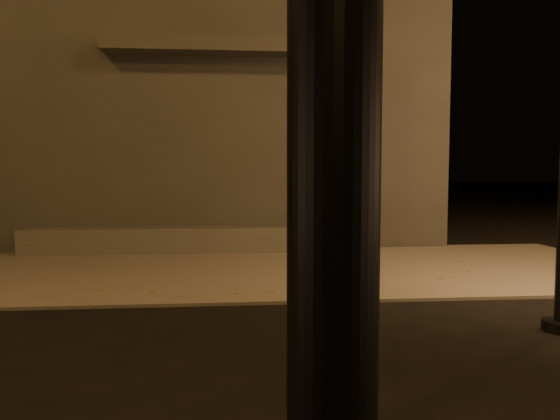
{
  "coord_description": "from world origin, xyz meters",
  "views": [
    {
      "loc": [
        -0.75,
        -6.32,
        1.54
      ],
      "look_at": [
        0.01,
        2.0,
        0.93
      ],
      "focal_mm": 35.0,
      "sensor_mm": 36.0,
      "label": 1
    }
  ],
  "objects": [
    {
      "name": "ground",
      "position": [
        0.0,
        0.0,
        0.0
      ],
      "size": [
        120.0,
        120.0,
        0.0
      ],
      "primitive_type": "plane",
      "color": "black",
      "rests_on": "ground"
    },
    {
      "name": "sidewalk",
      "position": [
        0.0,
        2.0,
        0.02
      ],
      "size": [
        11.0,
        4.4,
        0.04
      ],
      "primitive_type": "cube",
      "color": "slate",
      "rests_on": "ground"
    },
    {
      "name": "building",
      "position": [
        -1.0,
        6.49,
        2.61
      ],
      "size": [
        9.0,
        5.1,
        5.22
      ],
      "color": "#3B3835",
      "rests_on": "ground"
    },
    {
      "name": "ledge",
      "position": [
        -1.5,
        3.75,
        0.27
      ],
      "size": [
        6.0,
        0.55,
        0.45
      ],
      "primitive_type": "cube",
      "color": "#4D4B46",
      "rests_on": "sidewalk"
    },
    {
      "name": "column",
      "position": [
        1.7,
        3.75,
        1.84
      ],
      "size": [
        0.55,
        0.55,
        3.6
      ],
      "primitive_type": "cube",
      "color": "#3B3835",
      "rests_on": "sidewalk"
    },
    {
      "name": "canopy",
      "position": [
        -0.5,
        3.8,
        3.78
      ],
      "size": [
        5.0,
        0.7,
        0.28
      ],
      "primitive_type": "cube",
      "color": "#3B3835",
      "rests_on": "column"
    },
    {
      "name": "skateboarder",
      "position": [
        1.04,
        3.75,
        1.02
      ],
      "size": [
        0.43,
        0.33,
        1.06
      ],
      "primitive_type": "imported",
      "rotation": [
        0.0,
        0.0,
        2.94
      ],
      "color": "#1F18A1",
      "rests_on": "ledge"
    },
    {
      "name": "backpack",
      "position": [
        1.1,
        3.75,
        0.63
      ],
      "size": [
        0.32,
        0.24,
        0.42
      ],
      "rotation": [
        0.0,
        0.0,
        -0.17
      ],
      "color": "black",
      "rests_on": "ledge"
    },
    {
      "name": "skateboard",
      "position": [
        1.35,
        2.6,
        0.11
      ],
      "size": [
        0.79,
        0.3,
        0.09
      ],
      "rotation": [
        0.0,
        0.0,
        0.13
      ],
      "color": "black",
      "rests_on": "sidewalk"
    }
  ]
}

